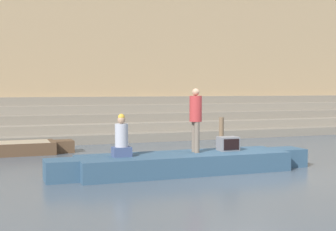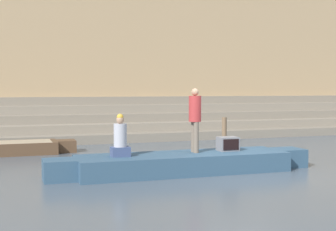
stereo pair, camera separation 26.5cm
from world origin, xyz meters
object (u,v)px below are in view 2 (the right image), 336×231
(person_standing, at_px, (195,116))
(mooring_post, at_px, (224,130))
(tv_set, at_px, (228,144))
(person_rowing, at_px, (120,139))
(rowboat_main, at_px, (183,163))

(person_standing, xyz_separation_m, mooring_post, (3.39, 5.30, -0.93))
(tv_set, xyz_separation_m, mooring_post, (2.45, 5.28, -0.16))
(person_rowing, relative_size, tv_set, 1.99)
(person_rowing, distance_m, mooring_post, 7.59)
(person_standing, relative_size, tv_set, 3.17)
(person_standing, bearing_deg, person_rowing, 171.33)
(rowboat_main, distance_m, mooring_post, 6.58)
(person_standing, bearing_deg, rowboat_main, -174.14)
(person_standing, distance_m, tv_set, 1.22)
(person_rowing, height_order, tv_set, person_rowing)
(person_standing, height_order, tv_set, person_standing)
(rowboat_main, distance_m, tv_set, 1.37)
(person_rowing, bearing_deg, rowboat_main, 7.76)
(person_rowing, bearing_deg, tv_set, 10.78)
(person_rowing, bearing_deg, mooring_post, 54.26)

